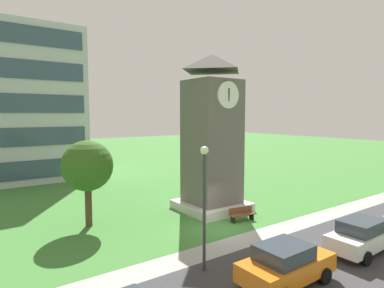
% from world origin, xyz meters
% --- Properties ---
extents(ground_plane, '(160.00, 160.00, 0.00)m').
position_xyz_m(ground_plane, '(0.00, 0.00, 0.00)').
color(ground_plane, '#3D7A33').
extents(street_asphalt, '(120.00, 7.20, 0.01)m').
position_xyz_m(street_asphalt, '(0.00, -6.43, 0.00)').
color(street_asphalt, '#38383A').
rests_on(street_asphalt, ground).
extents(kerb_strip, '(120.00, 1.60, 0.01)m').
position_xyz_m(kerb_strip, '(0.00, -2.03, 0.00)').
color(kerb_strip, '#9E9E99').
rests_on(kerb_strip, ground).
extents(office_building, '(14.09, 11.68, 16.00)m').
position_xyz_m(office_building, '(-8.43, 25.72, 8.00)').
color(office_building, '#B7BCC6').
rests_on(office_building, ground).
extents(clock_tower, '(4.44, 4.44, 11.13)m').
position_xyz_m(clock_tower, '(2.08, 3.59, 5.00)').
color(clock_tower, '#605B56').
rests_on(clock_tower, ground).
extents(park_bench, '(1.86, 0.78, 0.88)m').
position_xyz_m(park_bench, '(2.08, 0.46, 0.46)').
color(park_bench, brown).
rests_on(park_bench, ground).
extents(street_lamp, '(0.36, 0.36, 5.55)m').
position_xyz_m(street_lamp, '(-4.08, -3.52, 3.47)').
color(street_lamp, '#333338').
rests_on(street_lamp, ground).
extents(tree_near_tower, '(3.12, 3.12, 5.35)m').
position_xyz_m(tree_near_tower, '(-6.35, 5.26, 3.75)').
color(tree_near_tower, '#513823').
rests_on(tree_near_tower, ground).
extents(parked_car_orange, '(4.19, 2.08, 1.69)m').
position_xyz_m(parked_car_orange, '(-2.08, -6.36, 0.86)').
color(parked_car_orange, orange).
rests_on(parked_car_orange, ground).
extents(parked_car_white, '(4.38, 1.94, 1.69)m').
position_xyz_m(parked_car_white, '(3.59, -6.57, 0.86)').
color(parked_car_white, silver).
rests_on(parked_car_white, ground).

